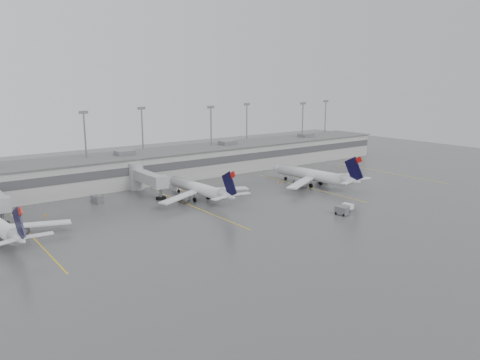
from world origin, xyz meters
TOP-DOWN VIEW (x-y plane):
  - ground at (0.00, 0.00)m, footprint 260.00×260.00m
  - terminal at (-0.01, 57.98)m, footprint 152.00×17.00m
  - light_masts at (0.00, 63.75)m, footprint 142.40×8.00m
  - jet_bridge_right at (-20.50, 45.72)m, footprint 4.00×17.20m
  - stand_markings at (-0.00, 24.00)m, footprint 105.25×40.00m
  - jet_mid_left at (-13.07, 29.85)m, footprint 25.19×28.27m
  - jet_mid_right at (20.17, 24.17)m, footprint 27.42×30.85m
  - baggage_tug at (7.94, 1.95)m, footprint 2.02×2.85m
  - baggage_cart at (4.74, 0.75)m, footprint 1.91×2.96m
  - gse_uld_b at (-12.40, 42.40)m, footprint 2.63×2.09m
  - gse_uld_c at (28.60, 40.04)m, footprint 2.37×1.59m
  - gse_loader at (-34.11, 42.04)m, footprint 2.50×3.25m
  - cone_a at (-46.95, 38.08)m, footprint 0.41×0.41m
  - cone_b at (-11.89, 40.91)m, footprint 0.48×0.48m
  - cone_c at (14.87, 33.12)m, footprint 0.40×0.40m
  - cone_d at (45.69, 38.04)m, footprint 0.38×0.38m

SIDE VIEW (x-z plane):
  - ground at x=0.00m, z-range 0.00..0.00m
  - stand_markings at x=0.00m, z-range 0.00..0.01m
  - cone_d at x=45.69m, z-range 0.00..0.60m
  - cone_c at x=14.87m, z-range 0.00..0.64m
  - cone_a at x=-46.95m, z-range 0.00..0.65m
  - cone_b at x=-11.89m, z-range 0.00..0.76m
  - baggage_tug at x=7.94m, z-range -0.19..1.53m
  - gse_uld_b at x=-12.40m, z-range 0.00..1.64m
  - gse_uld_c at x=28.60m, z-range 0.00..1.67m
  - gse_loader at x=-34.11m, z-range 0.00..1.79m
  - baggage_cart at x=4.74m, z-range 0.04..1.83m
  - jet_mid_left at x=-13.07m, z-range -1.73..7.41m
  - jet_mid_right at x=20.17m, z-range -1.89..8.09m
  - jet_bridge_right at x=-20.50m, z-range 0.37..7.37m
  - terminal at x=-0.01m, z-range -0.55..8.90m
  - light_masts at x=0.00m, z-range 1.73..22.33m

